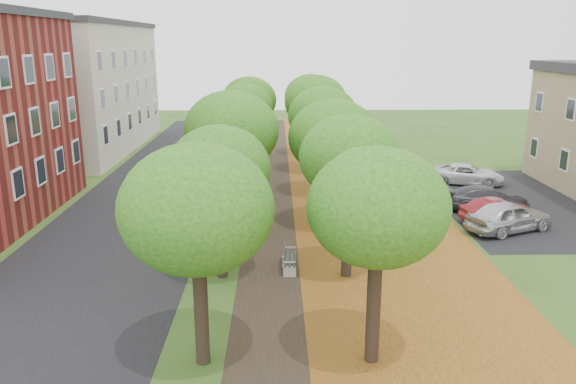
{
  "coord_description": "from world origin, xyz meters",
  "views": [
    {
      "loc": [
        -0.08,
        -14.2,
        8.85
      ],
      "look_at": [
        0.4,
        9.27,
        2.5
      ],
      "focal_mm": 35.0,
      "sensor_mm": 36.0,
      "label": 1
    }
  ],
  "objects_px": {
    "bench": "(288,259)",
    "car_white": "(467,174)",
    "car_silver": "(509,216)",
    "car_red": "(500,212)",
    "car_grey": "(487,199)"
  },
  "relations": [
    {
      "from": "bench",
      "to": "car_silver",
      "type": "xyz_separation_m",
      "value": [
        10.63,
        4.4,
        0.31
      ]
    },
    {
      "from": "car_silver",
      "to": "car_red",
      "type": "bearing_deg",
      "value": -23.68
    },
    {
      "from": "bench",
      "to": "car_white",
      "type": "bearing_deg",
      "value": -38.59
    },
    {
      "from": "car_red",
      "to": "car_grey",
      "type": "xyz_separation_m",
      "value": [
        0.23,
        2.36,
        0.02
      ]
    },
    {
      "from": "car_red",
      "to": "car_grey",
      "type": "height_order",
      "value": "car_grey"
    },
    {
      "from": "bench",
      "to": "car_white",
      "type": "relative_size",
      "value": 0.39
    },
    {
      "from": "car_red",
      "to": "car_silver",
      "type": "bearing_deg",
      "value": 172.83
    },
    {
      "from": "car_silver",
      "to": "car_red",
      "type": "relative_size",
      "value": 1.15
    },
    {
      "from": "bench",
      "to": "car_white",
      "type": "height_order",
      "value": "car_white"
    },
    {
      "from": "bench",
      "to": "car_red",
      "type": "height_order",
      "value": "car_red"
    },
    {
      "from": "bench",
      "to": "car_silver",
      "type": "height_order",
      "value": "car_silver"
    },
    {
      "from": "car_silver",
      "to": "car_white",
      "type": "bearing_deg",
      "value": -30.26
    },
    {
      "from": "car_grey",
      "to": "car_white",
      "type": "relative_size",
      "value": 0.98
    },
    {
      "from": "car_silver",
      "to": "car_white",
      "type": "height_order",
      "value": "car_silver"
    },
    {
      "from": "bench",
      "to": "car_silver",
      "type": "bearing_deg",
      "value": -65.49
    }
  ]
}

